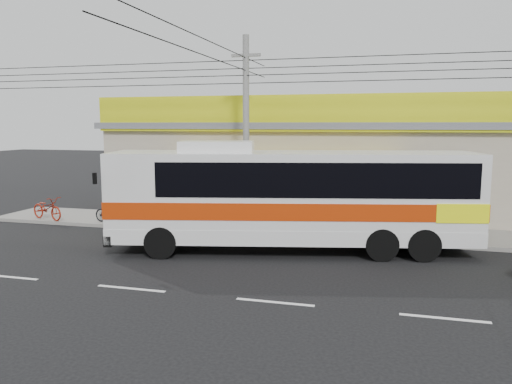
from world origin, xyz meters
TOP-DOWN VIEW (x-y plane):
  - ground at (0.00, 0.00)m, footprint 120.00×120.00m
  - sidewalk at (0.00, 6.00)m, footprint 30.00×3.20m
  - lane_markings at (0.00, -2.50)m, footprint 50.00×0.12m
  - storefront_building at (-0.01, 11.54)m, footprint 22.60×9.20m
  - coach_bus at (-0.41, 2.69)m, footprint 12.76×5.33m
  - motorbike_red at (-12.20, 4.70)m, footprint 2.10×1.28m
  - motorbike_dark at (-9.08, 4.77)m, footprint 1.60×0.68m
  - utility_pole at (-3.05, 5.40)m, footprint 34.00×14.00m

SIDE VIEW (x-z plane):
  - ground at x=0.00m, z-range 0.00..0.00m
  - lane_markings at x=0.00m, z-range -0.01..0.01m
  - sidewalk at x=0.00m, z-range 0.00..0.15m
  - motorbike_dark at x=-9.08m, z-range 0.15..1.08m
  - motorbike_red at x=-12.20m, z-range 0.15..1.19m
  - coach_bus at x=-0.41m, z-range 0.14..3.98m
  - storefront_building at x=-0.01m, z-range -0.55..5.15m
  - utility_pole at x=-3.05m, z-range 2.58..10.53m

